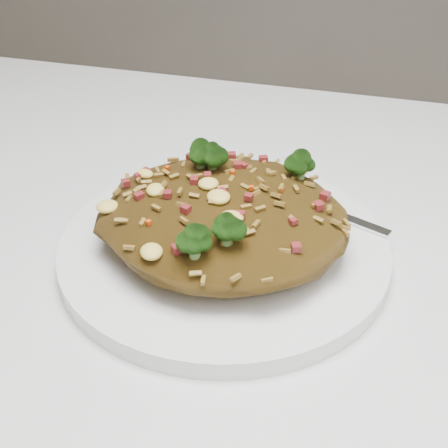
{
  "coord_description": "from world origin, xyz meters",
  "views": [
    {
      "loc": [
        0.16,
        -0.29,
        1.03
      ],
      "look_at": [
        0.06,
        0.07,
        0.78
      ],
      "focal_mm": 50.0,
      "sensor_mm": 36.0,
      "label": 1
    }
  ],
  "objects": [
    {
      "name": "plate",
      "position": [
        0.06,
        0.07,
        0.76
      ],
      "size": [
        0.24,
        0.24,
        0.01
      ],
      "primitive_type": "cylinder",
      "color": "white",
      "rests_on": "dining_table"
    },
    {
      "name": "dining_table",
      "position": [
        0.0,
        0.0,
        0.66
      ],
      "size": [
        1.2,
        0.8,
        0.75
      ],
      "color": "silver",
      "rests_on": "ground"
    },
    {
      "name": "fried_rice",
      "position": [
        0.06,
        0.07,
        0.79
      ],
      "size": [
        0.18,
        0.16,
        0.06
      ],
      "color": "brown",
      "rests_on": "plate"
    },
    {
      "name": "fork",
      "position": [
        0.11,
        0.13,
        0.77
      ],
      "size": [
        0.16,
        0.07,
        0.0
      ],
      "rotation": [
        0.0,
        0.0,
        -0.38
      ],
      "color": "silver",
      "rests_on": "plate"
    }
  ]
}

